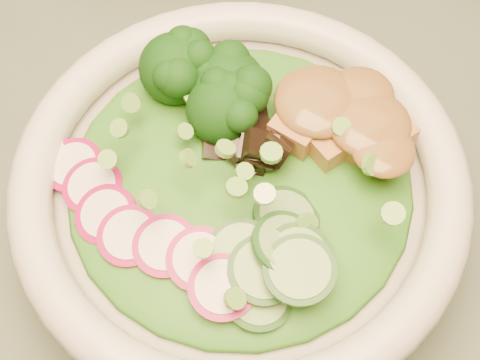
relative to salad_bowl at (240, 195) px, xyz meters
The scene contains 9 objects.
salad_bowl is the anchor object (origin of this frame).
lettuce_bed 0.02m from the salad_bowl, behind, with size 0.22×0.22×0.03m, color #205D13.
broccoli_florets 0.08m from the salad_bowl, 160.58° to the left, with size 0.09×0.08×0.05m, color black, non-canonical shape.
radish_slices 0.08m from the salad_bowl, 108.98° to the right, with size 0.12×0.04×0.02m, color #980B49, non-canonical shape.
cucumber_slices 0.08m from the salad_bowl, 22.69° to the right, with size 0.08×0.08×0.04m, color #78A55C, non-canonical shape.
mushroom_heap 0.04m from the salad_bowl, 68.47° to the left, with size 0.08×0.08×0.04m, color black, non-canonical shape.
tofu_cubes 0.08m from the salad_bowl, 66.98° to the left, with size 0.10×0.07×0.04m, color #A16235, non-canonical shape.
peanut_sauce 0.08m from the salad_bowl, 66.98° to the left, with size 0.08×0.06×0.02m, color brown.
scallion_garnish 0.05m from the salad_bowl, 153.43° to the left, with size 0.21×0.21×0.03m, color #65A339, non-canonical shape.
Camera 1 is at (-0.05, -0.19, 1.19)m, focal length 50.00 mm.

